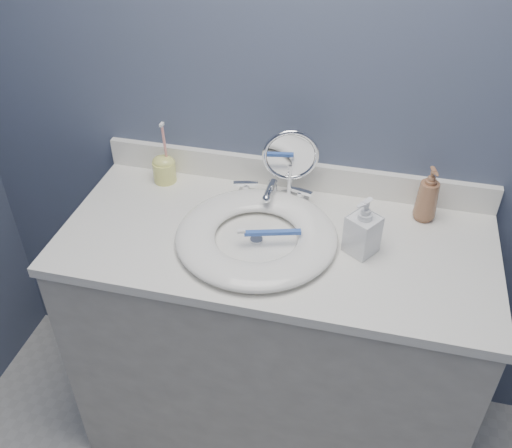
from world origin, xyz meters
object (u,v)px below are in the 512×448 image
(toothbrush_holder, at_px, (164,168))
(makeup_mirror, at_px, (290,164))
(soap_bottle_amber, at_px, (428,194))
(soap_bottle_clear, at_px, (364,226))

(toothbrush_holder, bearing_deg, makeup_mirror, -2.61)
(makeup_mirror, height_order, soap_bottle_amber, makeup_mirror)
(makeup_mirror, distance_m, soap_bottle_amber, 0.40)
(soap_bottle_clear, height_order, toothbrush_holder, toothbrush_holder)
(toothbrush_holder, bearing_deg, soap_bottle_amber, -0.63)
(soap_bottle_clear, bearing_deg, toothbrush_holder, -163.88)
(soap_bottle_amber, bearing_deg, makeup_mirror, 163.12)
(soap_bottle_amber, relative_size, toothbrush_holder, 0.82)
(soap_bottle_clear, xyz_separation_m, toothbrush_holder, (-0.64, 0.20, -0.04))
(makeup_mirror, relative_size, soap_bottle_amber, 1.43)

